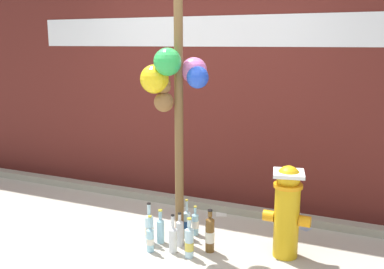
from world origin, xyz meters
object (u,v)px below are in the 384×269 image
(memorial_post, at_px, (175,60))
(fire_hydrant, at_px, (287,209))
(bottle_3, at_px, (189,242))
(bottle_7, at_px, (187,223))
(bottle_0, at_px, (161,229))
(bottle_6, at_px, (149,228))
(bottle_8, at_px, (210,234))
(bottle_1, at_px, (180,232))
(bottle_5, at_px, (195,223))
(bottle_4, at_px, (150,238))
(bottle_2, at_px, (173,238))

(memorial_post, xyz_separation_m, fire_hydrant, (0.96, 0.15, -1.23))
(bottle_3, distance_m, bottle_7, 0.37)
(bottle_0, distance_m, bottle_6, 0.10)
(bottle_8, bearing_deg, bottle_3, -126.63)
(bottle_0, distance_m, bottle_3, 0.38)
(bottle_1, bearing_deg, bottle_3, -44.69)
(bottle_3, bearing_deg, memorial_post, 137.62)
(bottle_0, relative_size, bottle_5, 1.11)
(bottle_5, bearing_deg, bottle_4, -115.72)
(bottle_3, distance_m, bottle_4, 0.36)
(bottle_5, bearing_deg, bottle_2, -95.57)
(bottle_3, bearing_deg, bottle_1, 135.31)
(bottle_0, bearing_deg, memorial_post, 19.66)
(bottle_7, xyz_separation_m, bottle_8, (0.29, -0.17, 0.02))
(bottle_1, bearing_deg, fire_hydrant, 11.68)
(bottle_6, bearing_deg, fire_hydrant, 12.01)
(fire_hydrant, relative_size, bottle_5, 2.81)
(memorial_post, relative_size, bottle_1, 8.73)
(bottle_2, height_order, bottle_3, bottle_3)
(memorial_post, xyz_separation_m, bottle_3, (0.22, -0.20, -1.51))
(bottle_6, relative_size, bottle_8, 1.00)
(memorial_post, height_order, bottle_7, memorial_post)
(bottle_8, bearing_deg, bottle_6, -173.22)
(fire_hydrant, xyz_separation_m, bottle_5, (-0.87, 0.08, -0.31))
(bottle_8, bearing_deg, memorial_post, 174.73)
(bottle_1, height_order, bottle_8, bottle_8)
(bottle_1, xyz_separation_m, bottle_5, (0.04, 0.27, -0.02))
(bottle_5, bearing_deg, bottle_8, -46.67)
(fire_hydrant, relative_size, bottle_8, 2.07)
(memorial_post, bearing_deg, bottle_0, -160.34)
(bottle_0, height_order, bottle_8, bottle_8)
(bottle_0, bearing_deg, bottle_4, -90.89)
(bottle_8, bearing_deg, bottle_5, 133.33)
(bottle_3, height_order, bottle_7, bottle_7)
(bottle_4, bearing_deg, fire_hydrant, 19.60)
(memorial_post, distance_m, bottle_5, 1.56)
(bottle_3, xyz_separation_m, bottle_6, (-0.44, 0.10, 0.01))
(bottle_7, bearing_deg, bottle_3, -62.77)
(fire_hydrant, distance_m, bottle_7, 0.96)
(bottle_0, bearing_deg, bottle_3, -23.01)
(fire_hydrant, distance_m, bottle_0, 1.15)
(bottle_5, xyz_separation_m, bottle_8, (0.25, -0.27, 0.05))
(bottle_7, bearing_deg, bottle_0, -134.63)
(bottle_2, height_order, bottle_8, bottle_8)
(bottle_2, bearing_deg, bottle_3, -8.57)
(bottle_3, xyz_separation_m, bottle_7, (-0.17, 0.33, 0.01))
(memorial_post, height_order, bottle_5, memorial_post)
(bottle_0, distance_m, bottle_4, 0.19)
(bottle_2, bearing_deg, bottle_7, 90.80)
(bottle_2, distance_m, bottle_6, 0.28)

